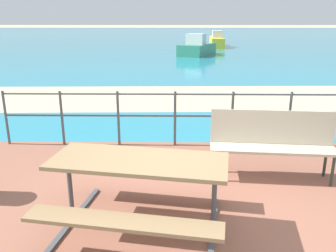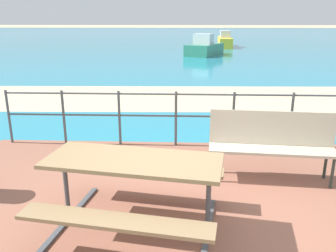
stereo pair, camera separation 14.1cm
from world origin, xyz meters
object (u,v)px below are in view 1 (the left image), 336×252
object	(u,v)px
boat_near	(217,41)
boat_mid	(197,48)
picnic_table	(139,177)
park_bench	(272,139)

from	to	relation	value
boat_near	boat_mid	distance (m)	7.03
picnic_table	boat_mid	size ratio (longest dim) A/B	0.54
park_bench	boat_mid	bearing A→B (deg)	94.52
park_bench	picnic_table	bearing A→B (deg)	-137.31
park_bench	boat_near	bearing A→B (deg)	89.97
boat_near	boat_mid	xyz separation A→B (m)	(-1.97, -6.75, -0.03)
picnic_table	park_bench	distance (m)	2.16
park_bench	boat_near	distance (m)	24.42
boat_mid	boat_near	bearing A→B (deg)	8.06
park_bench	boat_mid	distance (m)	17.58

